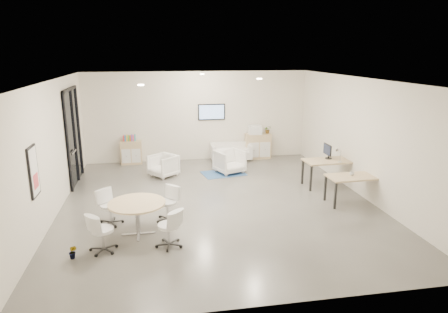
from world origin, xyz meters
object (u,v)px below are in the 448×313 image
desk_front (355,179)px  armchair_left (163,165)px  sideboard_right (258,146)px  desk_rear (330,163)px  round_table (137,206)px  sideboard_left (131,152)px  loveseat (231,152)px  armchair_right (230,160)px

desk_front → armchair_left: bearing=144.7°
sideboard_right → desk_rear: size_ratio=0.59×
sideboard_right → desk_front: (1.32, -4.88, 0.21)m
round_table → sideboard_left: bearing=94.0°
sideboard_left → loveseat: 3.56m
armchair_left → round_table: (-0.66, -4.17, 0.28)m
sideboard_right → desk_front: sideboard_right is taller
sideboard_left → desk_front: (5.93, -4.91, 0.26)m
sideboard_left → desk_rear: size_ratio=0.53×
armchair_right → round_table: (-2.81, -4.17, 0.24)m
loveseat → armchair_right: bearing=-102.1°
sideboard_right → desk_rear: (1.27, -3.48, 0.26)m
sideboard_left → loveseat: bearing=-2.4°
desk_rear → desk_front: (0.05, -1.40, -0.05)m
desk_front → round_table: size_ratio=1.18×
desk_rear → desk_front: bearing=-90.5°
sideboard_left → loveseat: (3.56, -0.15, -0.11)m
sideboard_left → sideboard_right: size_ratio=0.89×
loveseat → desk_rear: 4.11m
sideboard_left → armchair_left: (1.07, -1.69, -0.02)m
loveseat → sideboard_right: bearing=6.7°
loveseat → armchair_right: (-0.33, -1.53, 0.13)m
sideboard_left → armchair_left: sideboard_left is taller
armchair_left → armchair_right: size_ratio=0.91×
sideboard_right → round_table: size_ratio=0.76×
loveseat → sideboard_left: bearing=177.9°
sideboard_right → armchair_right: (-1.39, -1.64, -0.04)m
sideboard_left → armchair_right: 3.63m
armchair_right → round_table: size_ratio=0.69×
sideboard_left → armchair_left: size_ratio=1.07×
armchair_right → loveseat: bearing=55.6°
loveseat → round_table: (-3.15, -5.70, 0.37)m
armchair_right → desk_rear: bearing=-56.6°
desk_front → round_table: same height
loveseat → armchair_left: (-2.49, -1.53, 0.09)m
sideboard_right → desk_front: size_ratio=0.64×
sideboard_right → armchair_right: size_ratio=1.10×
sideboard_left → armchair_right: bearing=-27.5°
sideboard_left → armchair_left: bearing=-57.5°
armchair_left → desk_front: bearing=17.4°
armchair_left → sideboard_left: bearing=173.4°
sideboard_left → desk_front: sideboard_left is taller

